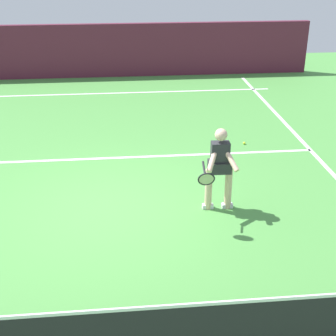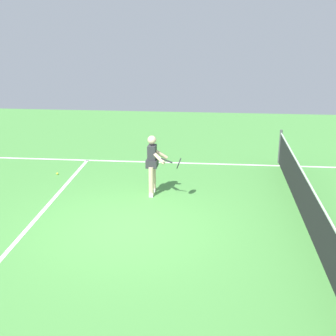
# 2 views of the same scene
# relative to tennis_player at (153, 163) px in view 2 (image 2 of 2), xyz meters

# --- Properties ---
(ground_plane) EXTENTS (25.50, 25.50, 0.00)m
(ground_plane) POSITION_rel_tennis_player_xyz_m (1.97, -0.35, -0.85)
(ground_plane) COLOR #4C9342
(service_line_marking) EXTENTS (9.35, 0.10, 0.01)m
(service_line_marking) POSITION_rel_tennis_player_xyz_m (1.97, -2.47, -0.84)
(service_line_marking) COLOR white
(service_line_marking) RESTS_ON ground
(sideline_left_marking) EXTENTS (0.10, 17.61, 0.01)m
(sideline_left_marking) POSITION_rel_tennis_player_xyz_m (-2.71, -0.35, -0.84)
(sideline_left_marking) COLOR white
(sideline_left_marking) RESTS_ON ground
(court_net) EXTENTS (10.03, 0.08, 1.06)m
(court_net) POSITION_rel_tennis_player_xyz_m (1.97, 3.59, -0.35)
(court_net) COLOR #4C4C51
(court_net) RESTS_ON ground
(tennis_player) EXTENTS (0.79, 0.92, 1.55)m
(tennis_player) POSITION_rel_tennis_player_xyz_m (0.00, 0.00, 0.00)
(tennis_player) COLOR beige
(tennis_player) RESTS_ON ground
(tennis_ball_near) EXTENTS (0.07, 0.07, 0.07)m
(tennis_ball_near) POSITION_rel_tennis_player_xyz_m (-1.24, -2.98, -0.81)
(tennis_ball_near) COLOR #D1E533
(tennis_ball_near) RESTS_ON ground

